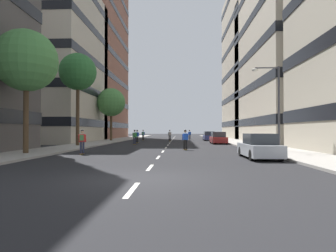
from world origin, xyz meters
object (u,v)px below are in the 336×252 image
(skater_0, at_px, (82,140))
(skater_3, at_px, (135,136))
(street_tree_mid, at_px, (78,72))
(skater_2, at_px, (190,134))
(parked_car_far, at_px, (259,147))
(skater_1, at_px, (143,134))
(parked_car_near, at_px, (209,136))
(street_tree_far, at_px, (26,61))
(streetlamp_right, at_px, (274,99))
(street_tree_near, at_px, (111,102))
(skater_5, at_px, (185,139))
(skater_6, at_px, (137,136))
(parked_car_mid, at_px, (218,138))
(skater_4, at_px, (170,135))

(skater_0, distance_m, skater_3, 14.02)
(street_tree_mid, xyz_separation_m, skater_2, (12.49, 22.40, -6.84))
(parked_car_far, bearing_deg, skater_1, 109.69)
(parked_car_near, bearing_deg, skater_1, 177.73)
(street_tree_mid, relative_size, skater_2, 5.45)
(street_tree_far, distance_m, streetlamp_right, 18.38)
(street_tree_near, distance_m, skater_1, 7.90)
(street_tree_far, bearing_deg, streetlamp_right, 8.71)
(skater_1, relative_size, skater_2, 1.00)
(skater_3, bearing_deg, skater_2, 68.63)
(skater_0, relative_size, skater_5, 1.00)
(parked_car_far, xyz_separation_m, skater_5, (-4.37, 7.28, 0.29))
(skater_2, relative_size, skater_5, 1.00)
(parked_car_near, distance_m, skater_1, 11.09)
(street_tree_far, distance_m, skater_0, 6.77)
(street_tree_near, bearing_deg, skater_2, 31.44)
(street_tree_near, relative_size, street_tree_far, 0.94)
(parked_car_near, bearing_deg, skater_6, -137.43)
(parked_car_mid, distance_m, street_tree_near, 18.29)
(streetlamp_right, bearing_deg, skater_0, -170.86)
(street_tree_near, relative_size, streetlamp_right, 1.25)
(skater_2, height_order, skater_4, same)
(parked_car_near, xyz_separation_m, street_tree_mid, (-15.60, -18.38, 7.12))
(street_tree_near, distance_m, skater_3, 12.88)
(parked_car_far, distance_m, skater_5, 8.50)
(skater_3, xyz_separation_m, skater_6, (-0.36, 4.45, -0.03))
(parked_car_mid, relative_size, skater_2, 2.47)
(skater_0, bearing_deg, parked_car_near, 67.28)
(parked_car_far, xyz_separation_m, street_tree_near, (-15.60, 26.91, 5.37))
(parked_car_near, height_order, skater_4, skater_4)
(skater_4, height_order, skater_5, same)
(parked_car_far, height_order, streetlamp_right, streetlamp_right)
(street_tree_mid, height_order, skater_3, street_tree_mid)
(parked_car_mid, height_order, skater_2, skater_2)
(parked_car_near, distance_m, skater_5, 23.65)
(street_tree_far, distance_m, skater_5, 13.64)
(parked_car_mid, relative_size, streetlamp_right, 0.68)
(parked_car_near, height_order, street_tree_far, street_tree_far)
(parked_car_far, distance_m, skater_1, 32.89)
(streetlamp_right, relative_size, skater_3, 3.65)
(street_tree_mid, bearing_deg, skater_3, 38.07)
(parked_car_near, height_order, skater_5, skater_5)
(skater_1, relative_size, skater_6, 1.00)
(skater_6, bearing_deg, skater_2, 61.45)
(street_tree_far, xyz_separation_m, skater_2, (12.49, 32.61, -5.60))
(parked_car_mid, distance_m, street_tree_mid, 18.47)
(street_tree_far, xyz_separation_m, skater_5, (11.23, 5.35, -5.60))
(parked_car_far, bearing_deg, skater_0, 168.45)
(skater_3, bearing_deg, skater_1, 93.34)
(skater_5, bearing_deg, parked_car_mid, 69.55)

